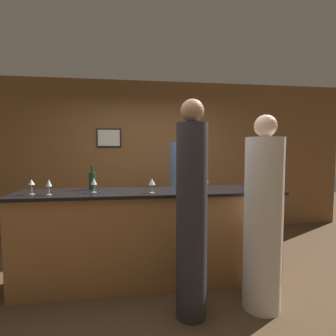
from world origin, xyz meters
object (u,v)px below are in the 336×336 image
(bartender, at_px, (184,197))
(guest_1, at_px, (192,215))
(wine_bottle_0, at_px, (92,180))
(guest_0, at_px, (263,220))

(bartender, bearing_deg, guest_1, 81.47)
(bartender, relative_size, guest_1, 0.93)
(bartender, relative_size, wine_bottle_0, 6.68)
(guest_1, bearing_deg, guest_0, 2.35)
(bartender, xyz_separation_m, guest_1, (-0.21, -1.43, 0.10))
(guest_1, height_order, wine_bottle_0, guest_1)
(guest_0, relative_size, wine_bottle_0, 6.74)
(guest_1, bearing_deg, bartender, 81.47)
(wine_bottle_0, bearing_deg, guest_0, -26.79)
(guest_0, distance_m, wine_bottle_0, 1.93)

